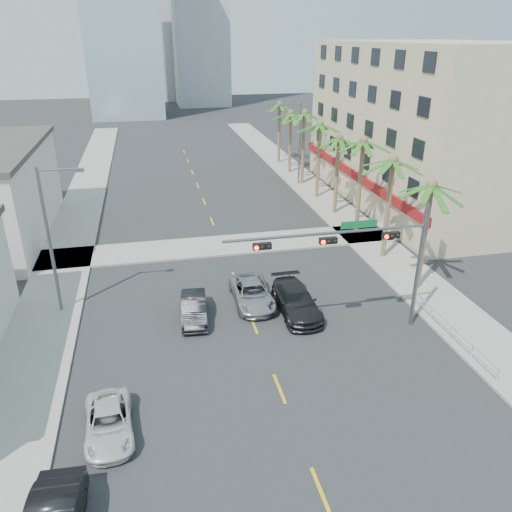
# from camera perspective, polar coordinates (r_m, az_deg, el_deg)

# --- Properties ---
(ground) EXTENTS (260.00, 260.00, 0.00)m
(ground) POSITION_cam_1_polar(r_m,az_deg,el_deg) (21.97, 5.56, -21.28)
(ground) COLOR #262628
(ground) RESTS_ON ground
(sidewalk_right) EXTENTS (4.00, 120.00, 0.15)m
(sidewalk_right) POSITION_cam_1_polar(r_m,az_deg,el_deg) (41.63, 13.10, 1.51)
(sidewalk_right) COLOR gray
(sidewalk_right) RESTS_ON ground
(sidewalk_left) EXTENTS (4.00, 120.00, 0.15)m
(sidewalk_left) POSITION_cam_1_polar(r_m,az_deg,el_deg) (38.50, -21.35, -1.48)
(sidewalk_left) COLOR gray
(sidewalk_left) RESTS_ON ground
(sidewalk_cross) EXTENTS (80.00, 4.00, 0.15)m
(sidewalk_cross) POSITION_cam_1_polar(r_m,az_deg,el_deg) (40.08, -3.89, 1.21)
(sidewalk_cross) COLOR gray
(sidewalk_cross) RESTS_ON ground
(building_right) EXTENTS (15.25, 28.00, 15.00)m
(building_right) POSITION_cam_1_polar(r_m,az_deg,el_deg) (52.86, 19.42, 13.93)
(building_right) COLOR #C7AE8C
(building_right) RESTS_ON ground
(tower_far_center) EXTENTS (16.00, 16.00, 42.00)m
(tower_far_center) POSITION_cam_1_polar(r_m,az_deg,el_deg) (139.71, -12.70, 25.74)
(tower_far_center) COLOR #ADADB2
(tower_far_center) RESTS_ON ground
(traffic_signal_mast) EXTENTS (11.12, 0.54, 7.20)m
(traffic_signal_mast) POSITION_cam_1_polar(r_m,az_deg,el_deg) (27.20, 12.61, 0.67)
(traffic_signal_mast) COLOR slate
(traffic_signal_mast) RESTS_ON ground
(palm_tree_0) EXTENTS (4.80, 4.80, 7.80)m
(palm_tree_0) POSITION_cam_1_polar(r_m,az_deg,el_deg) (32.59, 19.44, 7.54)
(palm_tree_0) COLOR brown
(palm_tree_0) RESTS_ON ground
(palm_tree_1) EXTENTS (4.80, 4.80, 8.16)m
(palm_tree_1) POSITION_cam_1_polar(r_m,az_deg,el_deg) (36.88, 15.41, 10.41)
(palm_tree_1) COLOR brown
(palm_tree_1) RESTS_ON ground
(palm_tree_2) EXTENTS (4.80, 4.80, 8.52)m
(palm_tree_2) POSITION_cam_1_polar(r_m,az_deg,el_deg) (41.37, 12.19, 12.64)
(palm_tree_2) COLOR brown
(palm_tree_2) RESTS_ON ground
(palm_tree_3) EXTENTS (4.80, 4.80, 7.80)m
(palm_tree_3) POSITION_cam_1_polar(r_m,az_deg,el_deg) (46.20, 9.49, 13.12)
(palm_tree_3) COLOR brown
(palm_tree_3) RESTS_ON ground
(palm_tree_4) EXTENTS (4.80, 4.80, 8.16)m
(palm_tree_4) POSITION_cam_1_polar(r_m,az_deg,el_deg) (50.94, 7.35, 14.64)
(palm_tree_4) COLOR brown
(palm_tree_4) RESTS_ON ground
(palm_tree_5) EXTENTS (4.80, 4.80, 8.52)m
(palm_tree_5) POSITION_cam_1_polar(r_m,az_deg,el_deg) (55.76, 5.56, 15.88)
(palm_tree_5) COLOR brown
(palm_tree_5) RESTS_ON ground
(palm_tree_6) EXTENTS (4.80, 4.80, 7.80)m
(palm_tree_6) POSITION_cam_1_polar(r_m,az_deg,el_deg) (60.78, 4.00, 15.94)
(palm_tree_6) COLOR brown
(palm_tree_6) RESTS_ON ground
(palm_tree_7) EXTENTS (4.80, 4.80, 8.16)m
(palm_tree_7) POSITION_cam_1_polar(r_m,az_deg,el_deg) (65.70, 2.71, 16.88)
(palm_tree_7) COLOR brown
(palm_tree_7) RESTS_ON ground
(streetlight_left) EXTENTS (2.55, 0.25, 9.00)m
(streetlight_left) POSITION_cam_1_polar(r_m,az_deg,el_deg) (31.00, -22.29, 2.32)
(streetlight_left) COLOR slate
(streetlight_left) RESTS_ON ground
(streetlight_right) EXTENTS (2.55, 0.25, 9.00)m
(streetlight_right) POSITION_cam_1_polar(r_m,az_deg,el_deg) (56.03, 4.84, 13.12)
(streetlight_right) COLOR slate
(streetlight_right) RESTS_ON ground
(guardrail) EXTENTS (0.08, 8.08, 1.00)m
(guardrail) POSITION_cam_1_polar(r_m,az_deg,el_deg) (29.78, 21.40, -7.87)
(guardrail) COLOR silver
(guardrail) RESTS_ON ground
(car_parked_far) EXTENTS (2.22, 4.33, 1.17)m
(car_parked_far) POSITION_cam_1_polar(r_m,az_deg,el_deg) (23.03, -16.46, -17.81)
(car_parked_far) COLOR silver
(car_parked_far) RESTS_ON ground
(car_lane_left) EXTENTS (1.79, 4.29, 1.38)m
(car_lane_left) POSITION_cam_1_polar(r_m,az_deg,el_deg) (29.97, -7.11, -5.98)
(car_lane_left) COLOR black
(car_lane_left) RESTS_ON ground
(car_lane_center) EXTENTS (2.34, 5.03, 1.40)m
(car_lane_center) POSITION_cam_1_polar(r_m,az_deg,el_deg) (31.38, -0.44, -4.29)
(car_lane_center) COLOR #ADAEB2
(car_lane_center) RESTS_ON ground
(car_lane_right) EXTENTS (2.20, 5.39, 1.56)m
(car_lane_right) POSITION_cam_1_polar(r_m,az_deg,el_deg) (30.44, 4.62, -5.15)
(car_lane_right) COLOR black
(car_lane_right) RESTS_ON ground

